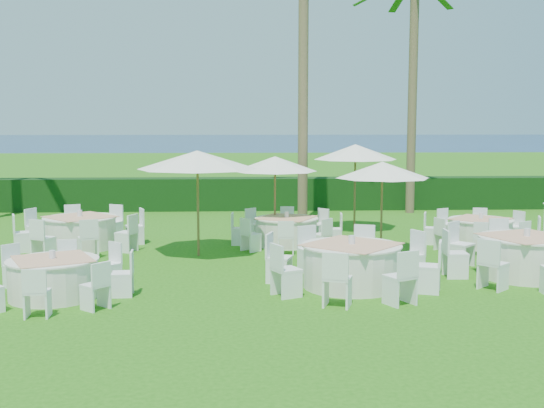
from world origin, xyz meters
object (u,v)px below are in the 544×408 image
Objects in this scene: umbrella_b at (382,170)px; umbrella_c at (275,164)px; banquet_table_a at (53,277)px; banquet_table_d at (80,231)px; banquet_table_f at (480,232)px; umbrella_a at (197,160)px; banquet_table_c at (526,255)px; umbrella_d at (355,152)px; banquet_table_b at (351,264)px; banquet_table_e at (287,230)px.

umbrella_b is 3.20m from umbrella_c.
banquet_table_d reaches higher than banquet_table_a.
umbrella_c reaches higher than banquet_table_f.
banquet_table_a is 1.28× the size of umbrella_b.
banquet_table_c is at bearing -20.52° from umbrella_a.
umbrella_a is 4.54m from umbrella_b.
banquet_table_f is (0.30, 3.59, -0.07)m from banquet_table_c.
banquet_table_d is at bearing -162.56° from umbrella_d.
umbrella_a is (-3.25, 3.38, 1.91)m from banquet_table_b.
banquet_table_b is 4.85m from banquet_table_e.
banquet_table_d is 8.26m from umbrella_d.
umbrella_c is at bearing 43.13° from umbrella_a.
banquet_table_d is 3.90m from umbrella_a.
umbrella_c is at bearing 170.25° from banquet_table_f.
umbrella_c reaches higher than banquet_table_a.
umbrella_b reaches higher than banquet_table_f.
umbrella_c is at bearing -144.83° from umbrella_d.
banquet_table_d is 5.47m from umbrella_c.
umbrella_b is (-2.88, -1.01, 1.72)m from banquet_table_f.
banquet_table_e is at bearing 1.57° from banquet_table_d.
banquet_table_d is at bearing 144.35° from banquet_table_b.
banquet_table_e is 1.03× the size of banquet_table_f.
umbrella_d reaches higher than banquet_table_b.
banquet_table_e reaches higher than banquet_table_f.
umbrella_b is at bearing -1.04° from umbrella_a.
umbrella_a is 1.12× the size of umbrella_d.
banquet_table_b is 1.06× the size of banquet_table_d.
banquet_table_d is 1.09× the size of banquet_table_e.
banquet_table_b is at bearing -100.05° from umbrella_d.
umbrella_d is at bearing 47.37° from banquet_table_a.
banquet_table_a and banquet_table_e have the same top height.
umbrella_d is at bearing 35.17° from umbrella_c.
umbrella_a is (-7.11, 2.66, 1.91)m from banquet_table_c.
banquet_table_d is 1.24× the size of umbrella_d.
banquet_table_a is 0.87× the size of banquet_table_b.
banquet_table_b is 5.99m from banquet_table_f.
umbrella_d is (2.22, 2.26, 2.00)m from banquet_table_e.
umbrella_d reaches higher than banquet_table_a.
umbrella_c is (1.99, 1.86, -0.22)m from umbrella_a.
umbrella_b is at bearing -9.63° from banquet_table_d.
banquet_table_b is 1.17× the size of umbrella_a.
umbrella_d is (-0.04, 3.71, 0.28)m from umbrella_b.
banquet_table_a is 10.49m from umbrella_d.
banquet_table_d is 1.12× the size of banquet_table_f.
banquet_table_b is at bearing -76.45° from umbrella_c.
umbrella_d is at bearing 90.64° from umbrella_b.
banquet_table_a is 7.54m from umbrella_c.
banquet_table_a is at bearing -122.15° from umbrella_a.
umbrella_a reaches higher than banquet_table_f.
banquet_table_c is 10.99m from banquet_table_d.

